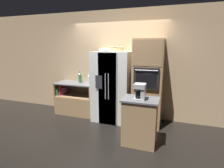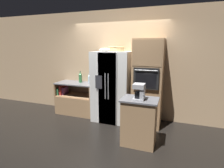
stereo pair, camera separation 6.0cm
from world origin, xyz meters
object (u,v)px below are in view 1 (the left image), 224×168
(bottle_tall, at_px, (80,78))
(wall_oven, at_px, (148,83))
(wicker_basket, at_px, (117,49))
(coffee_maker, at_px, (141,91))
(bottle_short, at_px, (89,79))
(refrigerator, at_px, (112,87))
(fruit_bowl, at_px, (105,50))

(bottle_tall, bearing_deg, wall_oven, -3.95)
(wicker_basket, height_order, coffee_maker, wicker_basket)
(wicker_basket, relative_size, bottle_short, 1.47)
(wicker_basket, bearing_deg, refrigerator, -138.44)
(refrigerator, height_order, wicker_basket, wicker_basket)
(wall_oven, distance_m, bottle_short, 1.64)
(bottle_short, bearing_deg, bottle_tall, -172.46)
(wall_oven, xyz_separation_m, wicker_basket, (-0.80, 0.06, 0.80))
(fruit_bowl, bearing_deg, bottle_tall, 170.76)
(bottle_tall, distance_m, bottle_short, 0.26)
(wall_oven, height_order, bottle_short, wall_oven)
(wicker_basket, bearing_deg, wall_oven, -4.17)
(wicker_basket, height_order, fruit_bowl, wicker_basket)
(fruit_bowl, relative_size, coffee_maker, 0.99)
(wicker_basket, distance_m, coffee_maker, 1.53)
(refrigerator, bearing_deg, bottle_tall, 171.07)
(wall_oven, height_order, fruit_bowl, wall_oven)
(refrigerator, distance_m, bottle_short, 0.78)
(refrigerator, xyz_separation_m, coffee_maker, (0.90, -0.99, 0.20))
(refrigerator, xyz_separation_m, fruit_bowl, (-0.20, 0.03, 0.92))
(wicker_basket, bearing_deg, bottle_short, 172.77)
(wicker_basket, distance_m, fruit_bowl, 0.30)
(wall_oven, relative_size, fruit_bowl, 6.96)
(bottle_tall, bearing_deg, refrigerator, -8.93)
(bottle_short, distance_m, coffee_maker, 2.02)
(refrigerator, relative_size, bottle_short, 6.73)
(wicker_basket, bearing_deg, coffee_maker, -53.28)
(wall_oven, relative_size, wicker_basket, 5.34)
(refrigerator, distance_m, bottle_tall, 1.02)
(fruit_bowl, xyz_separation_m, coffee_maker, (1.09, -1.02, -0.72))
(refrigerator, xyz_separation_m, bottle_short, (-0.74, 0.19, 0.12))
(bottle_tall, height_order, coffee_maker, coffee_maker)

